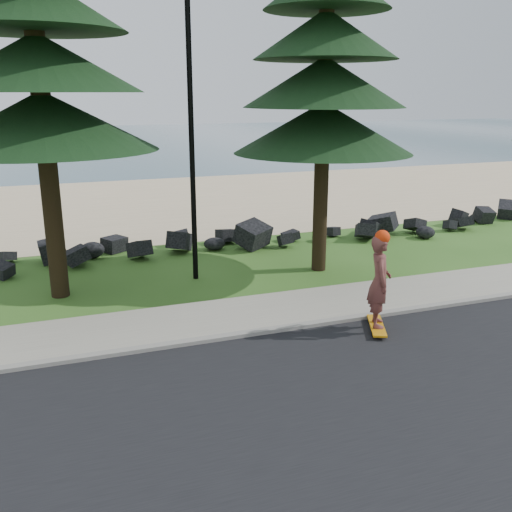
% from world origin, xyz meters
% --- Properties ---
extents(ground, '(160.00, 160.00, 0.00)m').
position_xyz_m(ground, '(0.00, 0.00, 0.00)').
color(ground, '#315C1C').
rests_on(ground, ground).
extents(road, '(160.00, 7.00, 0.02)m').
position_xyz_m(road, '(0.00, -4.50, 0.01)').
color(road, black).
rests_on(road, ground).
extents(kerb, '(160.00, 0.20, 0.10)m').
position_xyz_m(kerb, '(0.00, -0.90, 0.05)').
color(kerb, gray).
rests_on(kerb, ground).
extents(sidewalk, '(160.00, 2.00, 0.08)m').
position_xyz_m(sidewalk, '(0.00, 0.20, 0.04)').
color(sidewalk, gray).
rests_on(sidewalk, ground).
extents(beach_sand, '(160.00, 15.00, 0.01)m').
position_xyz_m(beach_sand, '(0.00, 14.50, 0.01)').
color(beach_sand, tan).
rests_on(beach_sand, ground).
extents(ocean, '(160.00, 58.00, 0.01)m').
position_xyz_m(ocean, '(0.00, 51.00, 0.00)').
color(ocean, '#355966').
rests_on(ocean, ground).
extents(seawall_boulders, '(60.00, 2.40, 1.10)m').
position_xyz_m(seawall_boulders, '(0.00, 5.60, 0.00)').
color(seawall_boulders, black).
rests_on(seawall_boulders, ground).
extents(lamp_post, '(0.25, 0.14, 8.14)m').
position_xyz_m(lamp_post, '(0.00, 3.20, 4.13)').
color(lamp_post, black).
rests_on(lamp_post, ground).
extents(skateboarder, '(0.74, 1.18, 2.17)m').
position_xyz_m(skateboarder, '(2.75, -1.55, 1.09)').
color(skateboarder, '#CA800B').
rests_on(skateboarder, ground).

